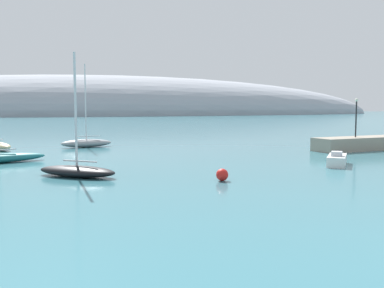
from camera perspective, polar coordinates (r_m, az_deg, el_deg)
breakwater_rocks at (r=56.47m, az=23.14°, el=0.18°), size 17.95×4.96×1.52m
distant_ridge at (r=243.32m, az=-10.76°, el=3.75°), size 337.53×76.33×42.83m
sailboat_black_mid_mooring at (r=32.81m, az=-14.80°, el=-3.28°), size 6.20×5.71×8.95m
sailboat_grey_end_of_line at (r=55.61m, az=-13.63°, el=0.19°), size 6.31×2.33×10.22m
motorboat_white_foreground at (r=39.81m, az=18.41°, el=-1.97°), size 3.89×4.19×1.27m
mooring_buoy_red at (r=30.05m, az=3.96°, el=-4.03°), size 0.85×0.85×0.85m
harbor_lamp_post at (r=53.34m, az=20.65°, el=3.75°), size 0.36×0.36×4.45m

